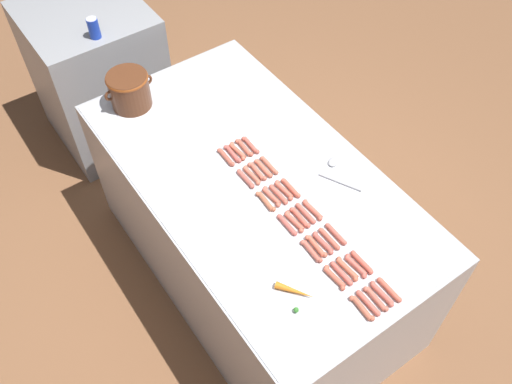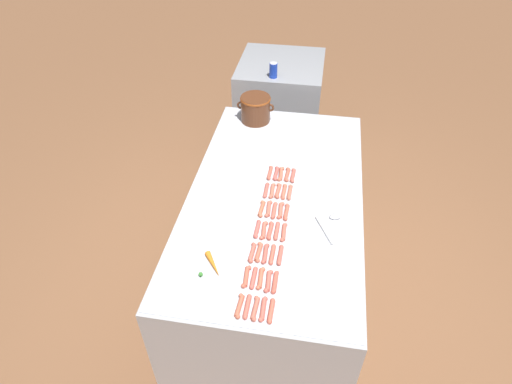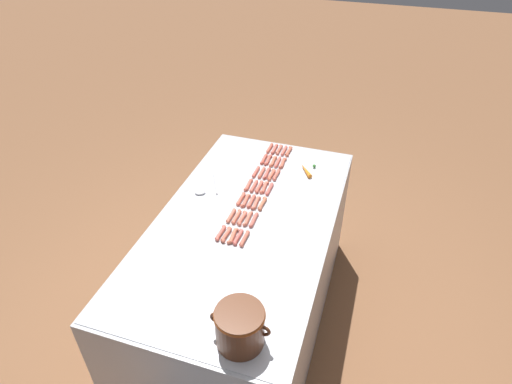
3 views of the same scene
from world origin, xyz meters
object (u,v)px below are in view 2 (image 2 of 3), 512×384
Objects in this scene: hot_dog_1 at (246,277)px; hot_dog_27 at (287,174)px; hot_dog_13 at (276,173)px; hot_dog_20 at (281,174)px; hot_dog_14 at (255,308)px; hot_dog_29 at (275,282)px; hot_dog_2 at (252,253)px; hot_dog_5 at (266,190)px; hot_dog_18 at (274,210)px; serving_spoon at (331,221)px; hot_dog_11 at (269,209)px; soda_can at (273,70)px; hot_dog_9 at (259,252)px; hot_dog_7 at (247,307)px; hot_dog_34 at (293,175)px; hot_dog_4 at (262,209)px; hot_dog_17 at (270,231)px; hot_dog_3 at (257,229)px; hot_dog_25 at (281,210)px; hot_dog_6 at (270,173)px; hot_dog_16 at (265,254)px; hot_dog_32 at (286,212)px; carrot at (213,265)px; hot_dog_0 at (239,306)px; hot_dog_8 at (254,278)px; hot_dog_21 at (263,309)px; hot_dog_33 at (290,192)px; hot_dog_24 at (277,231)px; hot_dog_19 at (278,191)px; hot_dog_28 at (271,311)px; hot_dog_31 at (284,232)px; back_cabinet at (279,113)px; hot_dog_22 at (268,281)px; hot_dog_15 at (261,278)px; hot_dog_30 at (280,255)px.

hot_dog_1 is 0.85m from hot_dog_27.
hot_dog_13 is 1.00× the size of hot_dog_20.
hot_dog_29 is at bearing 66.52° from hot_dog_14.
hot_dog_2 is at bearing 89.25° from hot_dog_1.
hot_dog_18 is at bearing -66.87° from hot_dog_5.
serving_spoon is (0.33, -0.37, -0.00)m from hot_dog_20.
hot_dog_1 is 1.00× the size of hot_dog_11.
hot_dog_9 is at bearing -84.58° from soda_can.
hot_dog_7 and hot_dog_34 have the same top height.
hot_dog_17 is (0.07, -0.17, 0.00)m from hot_dog_4.
hot_dog_3 and hot_dog_25 have the same top height.
hot_dog_3 is at bearing -106.36° from hot_dog_34.
hot_dog_16 is (0.07, -0.67, 0.00)m from hot_dog_6.
hot_dog_34 is at bearing 124.77° from serving_spoon.
serving_spoon is (0.40, 0.13, -0.00)m from hot_dog_3.
hot_dog_32 is at bearing -1.96° from hot_dog_18.
carrot reaches higher than hot_dog_5.
hot_dog_0 and hot_dog_6 have the same top height.
hot_dog_29 is (0.11, -0.01, 0.00)m from hot_dog_8.
hot_dog_14 is 0.04m from hot_dog_21.
hot_dog_33 is at bearing -57.79° from hot_dog_13.
hot_dog_24 is 0.35m from hot_dog_29.
hot_dog_9 is at bearing -140.88° from serving_spoon.
hot_dog_4 is at bearing -101.86° from hot_dog_20.
serving_spoon is (0.40, 0.31, -0.00)m from hot_dog_2.
hot_dog_19 is at bearing -80.97° from soda_can.
hot_dog_19 is at bearing 95.09° from hot_dog_28.
serving_spoon is at bearing 27.98° from hot_dog_31.
hot_dog_2 is (0.11, -2.14, 0.43)m from back_cabinet.
hot_dog_8 and hot_dog_9 have the same top height.
hot_dog_31 is (0.11, -0.50, 0.00)m from hot_dog_13.
hot_dog_5 is 1.00× the size of hot_dog_17.
hot_dog_17 is 0.34m from hot_dog_22.
hot_dog_15 is (0.04, 0.17, 0.00)m from hot_dog_7.
hot_dog_14 is 1.00× the size of hot_dog_28.
hot_dog_33 is at bearing 80.87° from hot_dog_8.
hot_dog_13 is 1.00× the size of hot_dog_17.
hot_dog_14 is (0.07, -1.01, 0.00)m from hot_dog_6.
hot_dog_32 is (0.11, 0.66, 0.00)m from hot_dog_7.
hot_dog_19 is at bearing 148.27° from serving_spoon.
hot_dog_30 is 1.00× the size of hot_dog_31.
hot_dog_19 is 0.68m from hot_dog_29.
hot_dog_4 is 1.00× the size of hot_dog_13.
carrot reaches higher than hot_dog_13.
hot_dog_5 is (0.11, -1.64, 0.43)m from back_cabinet.
hot_dog_15 is 1.00× the size of hot_dog_34.
hot_dog_34 is at bearing 49.10° from hot_dog_5.
hot_dog_27 is (0.11, 1.01, 0.00)m from hot_dog_0.
hot_dog_25 reaches higher than serving_spoon.
hot_dog_28 is (0.15, -0.17, 0.00)m from hot_dog_1.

